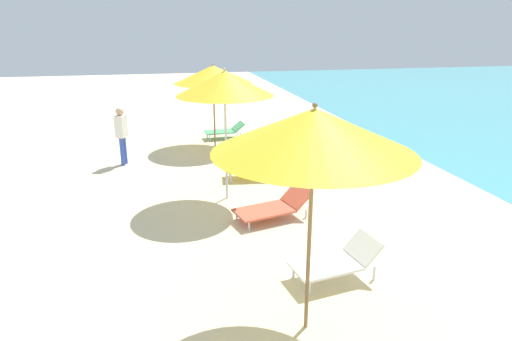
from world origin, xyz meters
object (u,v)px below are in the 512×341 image
object	(u,v)px
lounger_farthest_inland	(240,146)
lounger_fourth_shoreside	(258,167)
umbrella_fourth	(225,83)
lounger_farthest_shoreside	(225,130)
lounger_fourth_inland	(274,206)
person_walking_near	(121,131)
umbrella_farthest	(213,74)
lounger_third_shoreside	(337,261)
umbrella_third	(314,131)

from	to	relation	value
lounger_farthest_inland	lounger_fourth_shoreside	bearing A→B (deg)	89.11
umbrella_fourth	lounger_farthest_shoreside	size ratio (longest dim) A/B	2.12
lounger_farthest_shoreside	lounger_farthest_inland	bearing A→B (deg)	89.88
lounger_fourth_inland	person_walking_near	xyz separation A→B (m)	(-3.12, 4.30, 0.70)
umbrella_farthest	lounger_farthest_inland	distance (m)	2.35
lounger_fourth_shoreside	umbrella_farthest	size ratio (longest dim) A/B	0.62
lounger_third_shoreside	umbrella_fourth	size ratio (longest dim) A/B	0.49
lounger_farthest_inland	lounger_fourth_inland	bearing A→B (deg)	85.26
lounger_fourth_inland	lounger_farthest_shoreside	distance (m)	6.60
umbrella_third	lounger_farthest_inland	xyz separation A→B (m)	(0.59, 7.80, -2.29)
umbrella_third	umbrella_fourth	xyz separation A→B (m)	(-0.31, 4.54, -0.04)
lounger_farthest_inland	umbrella_third	bearing A→B (deg)	82.89
lounger_fourth_inland	umbrella_third	bearing A→B (deg)	68.15
lounger_farthest_shoreside	person_walking_near	size ratio (longest dim) A/B	0.85
umbrella_third	lounger_fourth_shoreside	size ratio (longest dim) A/B	1.79
person_walking_near	lounger_third_shoreside	bearing A→B (deg)	-43.57
umbrella_fourth	lounger_farthest_shoreside	world-z (taller)	umbrella_fourth
lounger_farthest_inland	umbrella_fourth	bearing A→B (deg)	71.82
lounger_third_shoreside	lounger_fourth_inland	bearing A→B (deg)	-90.29
umbrella_fourth	lounger_fourth_inland	bearing A→B (deg)	-59.21
umbrella_third	umbrella_fourth	size ratio (longest dim) A/B	1.01
lounger_third_shoreside	lounger_fourth_inland	world-z (taller)	lounger_third_shoreside
umbrella_fourth	lounger_fourth_inland	xyz separation A→B (m)	(0.74, -1.25, -2.26)
lounger_third_shoreside	umbrella_farthest	size ratio (longest dim) A/B	0.54
lounger_third_shoreside	umbrella_fourth	bearing A→B (deg)	-82.02
umbrella_third	umbrella_fourth	distance (m)	4.55
umbrella_fourth	person_walking_near	world-z (taller)	umbrella_fourth
lounger_fourth_shoreside	lounger_farthest_inland	distance (m)	2.12
umbrella_third	lounger_third_shoreside	xyz separation A→B (m)	(0.81, 0.98, -2.26)
lounger_third_shoreside	lounger_farthest_shoreside	bearing A→B (deg)	-97.19
lounger_farthest_shoreside	lounger_farthest_inland	size ratio (longest dim) A/B	1.01
lounger_third_shoreside	lounger_fourth_shoreside	world-z (taller)	lounger_fourth_shoreside
lounger_fourth_shoreside	lounger_fourth_inland	world-z (taller)	lounger_fourth_shoreside
person_walking_near	umbrella_fourth	bearing A→B (deg)	-33.51
umbrella_third	person_walking_near	world-z (taller)	umbrella_third
umbrella_farthest	lounger_farthest_inland	xyz separation A→B (m)	(0.60, -1.15, -1.96)
umbrella_third	lounger_third_shoreside	size ratio (longest dim) A/B	2.06
lounger_farthest_shoreside	lounger_third_shoreside	bearing A→B (deg)	88.54
umbrella_farthest	lounger_farthest_shoreside	distance (m)	2.22
umbrella_third	lounger_farthest_shoreside	bearing A→B (deg)	87.32
lounger_fourth_inland	person_walking_near	distance (m)	5.35
lounger_fourth_shoreside	lounger_farthest_shoreside	bearing A→B (deg)	-81.01
lounger_third_shoreside	umbrella_farthest	xyz separation A→B (m)	(-0.81, 7.97, 1.93)
lounger_third_shoreside	umbrella_fourth	distance (m)	4.34
lounger_third_shoreside	lounger_fourth_shoreside	bearing A→B (deg)	-97.63
umbrella_third	person_walking_near	size ratio (longest dim) A/B	1.82
lounger_farthest_inland	lounger_farthest_shoreside	bearing A→B (deg)	-89.20
lounger_fourth_shoreside	lounger_farthest_inland	bearing A→B (deg)	-81.86
umbrella_farthest	person_walking_near	xyz separation A→B (m)	(-2.68, -1.36, -1.28)
umbrella_third	lounger_farthest_shoreside	size ratio (longest dim) A/B	2.15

